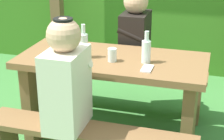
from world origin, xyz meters
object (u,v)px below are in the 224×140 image
object	(u,v)px
picnic_table	(112,86)
person_white_shirt	(66,79)
bottle_left	(84,45)
bottle_right	(146,51)
person_black_coat	(135,34)
cell_phone	(147,68)
bench_far	(129,81)
drinking_glass	(112,55)

from	to	relation	value
picnic_table	person_white_shirt	size ratio (longest dim) A/B	1.95
bottle_left	bottle_right	size ratio (longest dim) A/B	1.09
picnic_table	person_black_coat	size ratio (longest dim) A/B	1.95
bottle_left	person_black_coat	bearing A→B (deg)	67.39
person_white_shirt	person_black_coat	world-z (taller)	same
picnic_table	cell_phone	world-z (taller)	cell_phone
bench_far	bottle_right	distance (m)	0.81
picnic_table	person_white_shirt	world-z (taller)	person_white_shirt
bench_far	cell_phone	bearing A→B (deg)	-67.13
picnic_table	person_black_coat	bearing A→B (deg)	84.68
person_white_shirt	bottle_left	bearing A→B (deg)	97.27
bottle_left	bench_far	bearing A→B (deg)	71.72
bottle_right	cell_phone	bearing A→B (deg)	-74.45
person_white_shirt	drinking_glass	xyz separation A→B (m)	(0.16, 0.47, 0.02)
person_white_shirt	bottle_right	distance (m)	0.65
picnic_table	bench_far	bearing A→B (deg)	90.00
picnic_table	bottle_right	world-z (taller)	bottle_right
person_black_coat	bottle_right	world-z (taller)	person_black_coat
picnic_table	cell_phone	distance (m)	0.41
person_white_shirt	drinking_glass	distance (m)	0.49
drinking_glass	bottle_right	xyz separation A→B (m)	(0.24, 0.04, 0.04)
person_black_coat	cell_phone	distance (m)	0.74
bench_far	drinking_glass	world-z (taller)	drinking_glass
cell_phone	picnic_table	bearing A→B (deg)	152.49
person_black_coat	bottle_right	bearing A→B (deg)	-69.83
person_white_shirt	bottle_right	bearing A→B (deg)	51.90
bench_far	person_white_shirt	world-z (taller)	person_white_shirt
picnic_table	bottle_right	size ratio (longest dim) A/B	6.04
bench_far	bottle_right	world-z (taller)	bottle_right
person_white_shirt	drinking_glass	world-z (taller)	person_white_shirt
person_white_shirt	person_black_coat	xyz separation A→B (m)	(0.19, 1.09, 0.00)
drinking_glass	bench_far	bearing A→B (deg)	92.15
drinking_glass	picnic_table	bearing A→B (deg)	107.32
person_white_shirt	bottle_right	xyz separation A→B (m)	(0.40, 0.51, 0.06)
bench_far	person_black_coat	distance (m)	0.45
bench_far	drinking_glass	size ratio (longest dim) A/B	14.43
drinking_glass	cell_phone	bearing A→B (deg)	-16.87
picnic_table	person_white_shirt	distance (m)	0.62
bench_far	person_black_coat	world-z (taller)	person_black_coat
person_white_shirt	bottle_left	size ratio (longest dim) A/B	2.84
bottle_right	cell_phone	xyz separation A→B (m)	(0.03, -0.12, -0.09)
picnic_table	bottle_left	xyz separation A→B (m)	(-0.20, -0.06, 0.33)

